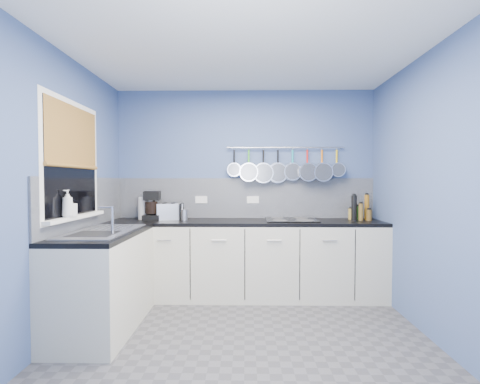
{
  "coord_description": "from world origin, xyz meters",
  "views": [
    {
      "loc": [
        0.01,
        -2.76,
        1.36
      ],
      "look_at": [
        -0.05,
        0.75,
        1.25
      ],
      "focal_mm": 25.32,
      "sensor_mm": 36.0,
      "label": 1
    }
  ],
  "objects_px": {
    "toaster": "(169,212)",
    "coffee_maker": "(152,206)",
    "soap_bottle_a": "(68,204)",
    "hob": "(291,220)",
    "soap_bottle_b": "(71,207)",
    "paper_towel": "(143,208)",
    "canister": "(184,215)"
  },
  "relations": [
    {
      "from": "toaster",
      "to": "coffee_maker",
      "type": "bearing_deg",
      "value": 175.78
    },
    {
      "from": "soap_bottle_a",
      "to": "coffee_maker",
      "type": "height_order",
      "value": "soap_bottle_a"
    },
    {
      "from": "soap_bottle_a",
      "to": "hob",
      "type": "xyz_separation_m",
      "value": [
        2.07,
        1.12,
        -0.26
      ]
    },
    {
      "from": "soap_bottle_b",
      "to": "paper_towel",
      "type": "bearing_deg",
      "value": 74.76
    },
    {
      "from": "hob",
      "to": "coffee_maker",
      "type": "bearing_deg",
      "value": -179.65
    },
    {
      "from": "soap_bottle_b",
      "to": "coffee_maker",
      "type": "height_order",
      "value": "coffee_maker"
    },
    {
      "from": "soap_bottle_b",
      "to": "paper_towel",
      "type": "xyz_separation_m",
      "value": [
        0.3,
        1.11,
        -0.1
      ]
    },
    {
      "from": "soap_bottle_a",
      "to": "soap_bottle_b",
      "type": "distance_m",
      "value": 0.06
    },
    {
      "from": "paper_towel",
      "to": "hob",
      "type": "xyz_separation_m",
      "value": [
        1.77,
        -0.05,
        -0.13
      ]
    },
    {
      "from": "soap_bottle_a",
      "to": "hob",
      "type": "height_order",
      "value": "soap_bottle_a"
    },
    {
      "from": "toaster",
      "to": "hob",
      "type": "xyz_separation_m",
      "value": [
        1.46,
        -0.04,
        -0.09
      ]
    },
    {
      "from": "coffee_maker",
      "to": "hob",
      "type": "height_order",
      "value": "coffee_maker"
    },
    {
      "from": "soap_bottle_b",
      "to": "toaster",
      "type": "bearing_deg",
      "value": 61.02
    },
    {
      "from": "canister",
      "to": "hob",
      "type": "distance_m",
      "value": 1.27
    },
    {
      "from": "soap_bottle_a",
      "to": "paper_towel",
      "type": "distance_m",
      "value": 1.21
    },
    {
      "from": "coffee_maker",
      "to": "toaster",
      "type": "xyz_separation_m",
      "value": [
        0.19,
        0.05,
        -0.08
      ]
    },
    {
      "from": "coffee_maker",
      "to": "soap_bottle_a",
      "type": "bearing_deg",
      "value": -116.86
    },
    {
      "from": "soap_bottle_a",
      "to": "soap_bottle_b",
      "type": "xyz_separation_m",
      "value": [
        0.0,
        0.05,
        -0.03
      ]
    },
    {
      "from": "soap_bottle_a",
      "to": "hob",
      "type": "bearing_deg",
      "value": 28.3
    },
    {
      "from": "paper_towel",
      "to": "toaster",
      "type": "relative_size",
      "value": 0.9
    },
    {
      "from": "coffee_maker",
      "to": "canister",
      "type": "relative_size",
      "value": 2.75
    },
    {
      "from": "coffee_maker",
      "to": "hob",
      "type": "bearing_deg",
      "value": -5.68
    },
    {
      "from": "soap_bottle_a",
      "to": "soap_bottle_b",
      "type": "bearing_deg",
      "value": 90.0
    },
    {
      "from": "hob",
      "to": "canister",
      "type": "bearing_deg",
      "value": -179.34
    },
    {
      "from": "paper_towel",
      "to": "canister",
      "type": "bearing_deg",
      "value": -6.91
    },
    {
      "from": "canister",
      "to": "hob",
      "type": "height_order",
      "value": "canister"
    },
    {
      "from": "paper_towel",
      "to": "coffee_maker",
      "type": "height_order",
      "value": "coffee_maker"
    },
    {
      "from": "paper_towel",
      "to": "hob",
      "type": "distance_m",
      "value": 1.78
    },
    {
      "from": "soap_bottle_b",
      "to": "coffee_maker",
      "type": "bearing_deg",
      "value": 68.29
    },
    {
      "from": "paper_towel",
      "to": "canister",
      "type": "distance_m",
      "value": 0.52
    },
    {
      "from": "soap_bottle_a",
      "to": "canister",
      "type": "height_order",
      "value": "soap_bottle_a"
    },
    {
      "from": "coffee_maker",
      "to": "paper_towel",
      "type": "bearing_deg",
      "value": 148.06
    }
  ]
}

